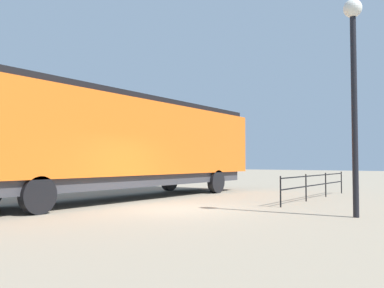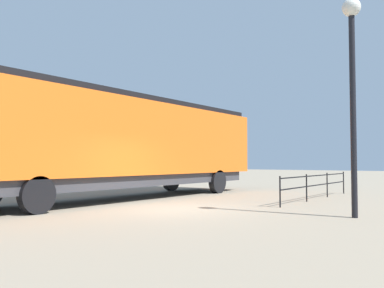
% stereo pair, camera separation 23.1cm
% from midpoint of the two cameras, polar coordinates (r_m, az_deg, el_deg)
% --- Properties ---
extents(ground_plane, '(120.00, 120.00, 0.00)m').
position_cam_midpoint_polar(ground_plane, '(13.18, -2.07, -9.06)').
color(ground_plane, gray).
extents(locomotive, '(3.16, 15.09, 4.10)m').
position_cam_midpoint_polar(locomotive, '(17.09, -8.01, 0.22)').
color(locomotive, orange).
rests_on(locomotive, ground_plane).
extents(lamp_post, '(0.50, 0.50, 6.00)m').
position_cam_midpoint_polar(lamp_post, '(12.21, 22.01, 10.38)').
color(lamp_post, black).
rests_on(lamp_post, ground_plane).
extents(platform_fence, '(0.05, 7.31, 1.03)m').
position_cam_midpoint_polar(platform_fence, '(17.26, 17.50, -5.11)').
color(platform_fence, black).
rests_on(platform_fence, ground_plane).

